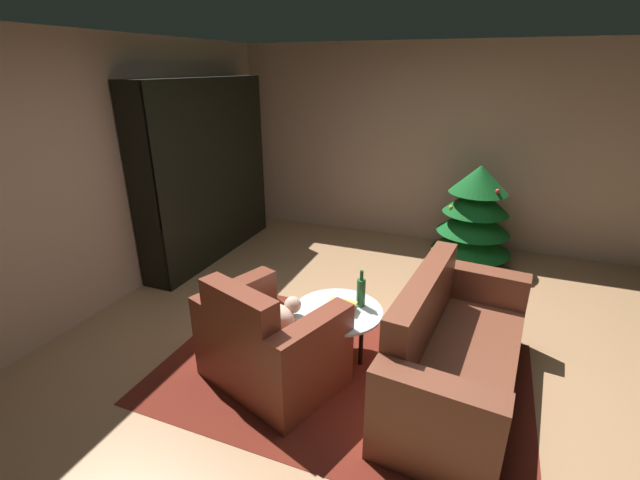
# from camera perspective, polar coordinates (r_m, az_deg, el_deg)

# --- Properties ---
(ground_plane) EXTENTS (7.20, 7.20, 0.00)m
(ground_plane) POSITION_cam_1_polar(r_m,az_deg,el_deg) (3.72, 5.24, -15.72)
(ground_plane) COLOR #A67B55
(wall_back) EXTENTS (5.39, 0.06, 2.56)m
(wall_back) POSITION_cam_1_polar(r_m,az_deg,el_deg) (6.01, 14.14, 11.82)
(wall_back) COLOR tan
(wall_back) RESTS_ON ground
(wall_left) EXTENTS (0.06, 6.12, 2.56)m
(wall_left) POSITION_cam_1_polar(r_m,az_deg,el_deg) (4.57, -28.31, 6.85)
(wall_left) COLOR tan
(wall_left) RESTS_ON ground
(area_rug) EXTENTS (2.82, 1.88, 0.01)m
(area_rug) POSITION_cam_1_polar(r_m,az_deg,el_deg) (3.61, 2.81, -16.91)
(area_rug) COLOR #5E1D14
(area_rug) RESTS_ON ground
(bookshelf_unit) EXTENTS (0.38, 2.16, 2.15)m
(bookshelf_unit) POSITION_cam_1_polar(r_m,az_deg,el_deg) (5.60, -13.72, 8.83)
(bookshelf_unit) COLOR black
(bookshelf_unit) RESTS_ON ground
(armchair_red) EXTENTS (1.17, 1.02, 0.89)m
(armchair_red) POSITION_cam_1_polar(r_m,az_deg,el_deg) (3.38, -6.66, -13.44)
(armchair_red) COLOR brown
(armchair_red) RESTS_ON ground
(couch_red) EXTENTS (0.94, 1.85, 0.89)m
(couch_red) POSITION_cam_1_polar(r_m,az_deg,el_deg) (3.42, 16.97, -14.19)
(couch_red) COLOR brown
(couch_red) RESTS_ON ground
(coffee_table) EXTENTS (0.71, 0.71, 0.48)m
(coffee_table) POSITION_cam_1_polar(r_m,az_deg,el_deg) (3.50, 2.36, -9.75)
(coffee_table) COLOR black
(coffee_table) RESTS_ON ground
(book_stack_on_table) EXTENTS (0.22, 0.17, 0.08)m
(book_stack_on_table) POSITION_cam_1_polar(r_m,az_deg,el_deg) (3.45, 2.95, -8.68)
(book_stack_on_table) COLOR #D9C94F
(book_stack_on_table) RESTS_ON coffee_table
(bottle_on_table) EXTENTS (0.07, 0.07, 0.31)m
(bottle_on_table) POSITION_cam_1_polar(r_m,az_deg,el_deg) (3.48, 5.40, -6.79)
(bottle_on_table) COLOR #21572E
(bottle_on_table) RESTS_ON coffee_table
(decorated_tree) EXTENTS (0.95, 0.95, 1.21)m
(decorated_tree) POSITION_cam_1_polar(r_m,az_deg,el_deg) (5.52, 19.64, 3.12)
(decorated_tree) COLOR brown
(decorated_tree) RESTS_ON ground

